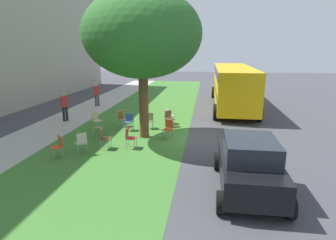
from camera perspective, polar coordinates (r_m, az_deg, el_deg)
The scene contains 20 objects.
ground at distance 13.71m, azimuth 4.67°, elevation -3.55°, with size 80.00×80.00×0.00m, color #424247.
grass_verge at distance 14.23m, azimuth -8.32°, elevation -2.98°, with size 48.00×6.00×0.01m, color #3D752D.
sidewalk_strip at distance 16.00m, azimuth -23.65°, elevation -2.12°, with size 48.00×2.80×0.01m, color #ADA89E.
street_tree at distance 13.25m, azimuth -5.15°, elevation 16.63°, with size 5.31×5.31×6.72m.
chair_0 at distance 15.47m, azimuth 0.21°, elevation 0.54°, with size 0.59×0.59×0.88m.
chair_1 at distance 11.87m, azimuth -21.14°, elevation -4.68°, with size 0.59×0.59×0.88m.
chair_2 at distance 12.27m, azimuth -7.67°, elevation -3.22°, with size 0.42×0.42×0.88m.
chair_3 at distance 14.18m, azimuth -14.29°, elevation -1.17°, with size 0.52×0.53×0.88m.
chair_4 at distance 16.07m, azimuth 0.18°, elevation 1.06°, with size 0.57×0.57×0.88m.
chair_5 at distance 15.09m, azimuth -3.75°, elevation 0.16°, with size 0.52×0.51×0.88m.
chair_6 at distance 15.58m, azimuth -14.15°, elevation 0.20°, with size 0.58×0.58×0.88m.
chair_7 at distance 12.37m, azimuth -12.64°, elevation -3.30°, with size 0.44×0.45×0.88m.
chair_8 at distance 15.72m, azimuth -9.11°, elevation 0.58°, with size 0.54×0.55×0.88m.
chair_9 at distance 14.94m, azimuth -7.75°, elevation -0.08°, with size 0.43×0.43×0.88m.
chair_10 at distance 13.45m, azimuth 0.05°, elevation -1.54°, with size 0.53×0.53×0.88m.
chair_11 at distance 12.00m, azimuth -16.94°, elevation -4.12°, with size 0.59×0.59×0.88m.
parked_car at distance 8.83m, azimuth 15.85°, elevation -8.47°, with size 3.70×1.92×1.65m.
school_bus at distance 21.00m, azimuth 12.84°, elevation 7.23°, with size 10.40×2.80×2.88m.
pedestrian_0 at distance 17.64m, azimuth -19.95°, elevation 2.73°, with size 0.40×0.39×1.69m.
pedestrian_1 at distance 21.65m, azimuth -14.05°, elevation 5.12°, with size 0.36×0.41×1.69m.
Camera 1 is at (-13.05, -0.68, 4.14)m, focal length 30.55 mm.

